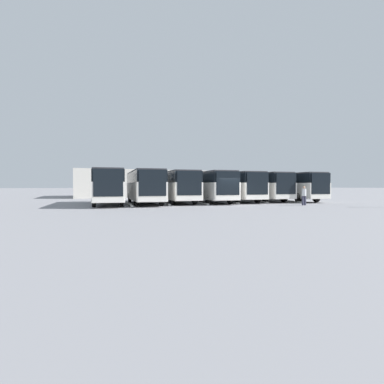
{
  "coord_description": "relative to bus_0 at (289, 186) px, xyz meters",
  "views": [
    {
      "loc": [
        13.27,
        24.29,
        1.75
      ],
      "look_at": [
        1.77,
        -5.47,
        1.14
      ],
      "focal_mm": 28.0,
      "sensor_mm": 36.0,
      "label": 1
    }
  ],
  "objects": [
    {
      "name": "station_building",
      "position": [
        10.51,
        -21.04,
        0.37
      ],
      "size": [
        27.44,
        13.8,
        4.32
      ],
      "color": "beige",
      "rests_on": "ground_plane"
    },
    {
      "name": "curb_divider_4",
      "position": [
        15.77,
        0.67,
        -1.74
      ],
      "size": [
        0.71,
        5.73,
        0.15
      ],
      "primitive_type": "cube",
      "rotation": [
        0.0,
        0.0,
        -0.08
      ],
      "color": "#B2B2AD",
      "rests_on": "ground_plane"
    },
    {
      "name": "bus_2",
      "position": [
        7.01,
        -0.89,
        0.0
      ],
      "size": [
        3.45,
        11.15,
        3.24
      ],
      "rotation": [
        0.0,
        0.0,
        -0.08
      ],
      "color": "silver",
      "rests_on": "ground_plane"
    },
    {
      "name": "bus_3",
      "position": [
        10.51,
        -0.35,
        0.0
      ],
      "size": [
        3.45,
        11.15,
        3.24
      ],
      "rotation": [
        0.0,
        0.0,
        -0.08
      ],
      "color": "silver",
      "rests_on": "ground_plane"
    },
    {
      "name": "curb_divider_5",
      "position": [
        19.27,
        1.41,
        -1.74
      ],
      "size": [
        0.71,
        5.73,
        0.15
      ],
      "primitive_type": "cube",
      "rotation": [
        0.0,
        0.0,
        -0.08
      ],
      "color": "#B2B2AD",
      "rests_on": "ground_plane"
    },
    {
      "name": "pedestrian",
      "position": [
        4.23,
        7.26,
        -0.86
      ],
      "size": [
        0.45,
        0.45,
        1.77
      ],
      "rotation": [
        0.0,
        0.0,
        6.12
      ],
      "color": "#38384C",
      "rests_on": "ground_plane"
    },
    {
      "name": "bus_6",
      "position": [
        21.03,
        -0.3,
        0.0
      ],
      "size": [
        3.45,
        11.15,
        3.24
      ],
      "rotation": [
        0.0,
        0.0,
        -0.08
      ],
      "color": "silver",
      "rests_on": "ground_plane"
    },
    {
      "name": "ground_plane",
      "position": [
        10.51,
        4.92,
        -1.81
      ],
      "size": [
        600.0,
        600.0,
        0.0
      ],
      "primitive_type": "plane",
      "color": "gray"
    },
    {
      "name": "bus_4",
      "position": [
        14.02,
        -0.95,
        0.0
      ],
      "size": [
        3.45,
        11.15,
        3.24
      ],
      "rotation": [
        0.0,
        0.0,
        -0.08
      ],
      "color": "silver",
      "rests_on": "ground_plane"
    },
    {
      "name": "curb_divider_3",
      "position": [
        12.27,
        1.27,
        -1.74
      ],
      "size": [
        0.71,
        5.73,
        0.15
      ],
      "primitive_type": "cube",
      "rotation": [
        0.0,
        0.0,
        -0.08
      ],
      "color": "#B2B2AD",
      "rests_on": "ground_plane"
    },
    {
      "name": "bus_0",
      "position": [
        0.0,
        0.0,
        0.0
      ],
      "size": [
        3.45,
        11.15,
        3.24
      ],
      "rotation": [
        0.0,
        0.0,
        -0.08
      ],
      "color": "silver",
      "rests_on": "ground_plane"
    },
    {
      "name": "curb_divider_1",
      "position": [
        5.26,
        0.56,
        -1.74
      ],
      "size": [
        0.71,
        5.73,
        0.15
      ],
      "primitive_type": "cube",
      "rotation": [
        0.0,
        0.0,
        -0.08
      ],
      "color": "#B2B2AD",
      "rests_on": "ground_plane"
    },
    {
      "name": "bus_5",
      "position": [
        17.52,
        -0.22,
        0.0
      ],
      "size": [
        3.45,
        11.15,
        3.24
      ],
      "rotation": [
        0.0,
        0.0,
        -0.08
      ],
      "color": "silver",
      "rests_on": "ground_plane"
    },
    {
      "name": "curb_divider_0",
      "position": [
        1.75,
        1.62,
        -1.74
      ],
      "size": [
        0.71,
        5.73,
        0.15
      ],
      "primitive_type": "cube",
      "rotation": [
        0.0,
        0.0,
        -0.08
      ],
      "color": "#B2B2AD",
      "rests_on": "ground_plane"
    },
    {
      "name": "bus_1",
      "position": [
        3.5,
        -1.06,
        0.0
      ],
      "size": [
        3.45,
        11.15,
        3.24
      ],
      "rotation": [
        0.0,
        0.0,
        -0.08
      ],
      "color": "silver",
      "rests_on": "ground_plane"
    },
    {
      "name": "curb_divider_2",
      "position": [
        8.76,
        0.73,
        -1.74
      ],
      "size": [
        0.71,
        5.73,
        0.15
      ],
      "primitive_type": "cube",
      "rotation": [
        0.0,
        0.0,
        -0.08
      ],
      "color": "#B2B2AD",
      "rests_on": "ground_plane"
    }
  ]
}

